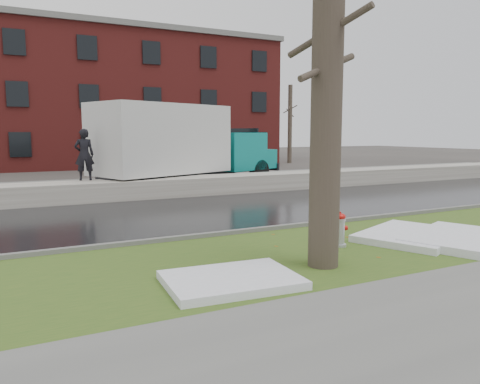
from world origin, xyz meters
name	(u,v)px	position (x,y,z in m)	size (l,w,h in m)	color
ground	(274,241)	(0.00, 0.00, 0.00)	(120.00, 120.00, 0.00)	#47423D
verge	(304,252)	(0.00, -1.25, 0.02)	(60.00, 4.50, 0.04)	#31511B
sidewalk	(453,311)	(0.00, -5.00, 0.03)	(60.00, 3.00, 0.05)	slate
road	(202,212)	(0.00, 4.50, 0.01)	(60.00, 7.00, 0.03)	black
parking_lot	(135,186)	(0.00, 13.00, 0.01)	(60.00, 9.00, 0.03)	slate
curb	(254,231)	(0.00, 1.00, 0.07)	(60.00, 0.15, 0.14)	slate
snowbank	(162,188)	(0.00, 8.70, 0.38)	(60.00, 1.60, 0.75)	#BAB6AA
brick_building	(105,102)	(2.00, 30.00, 5.00)	(26.00, 12.00, 10.00)	maroon
bg_tree_right	(290,123)	(16.00, 24.00, 3.33)	(1.40, 1.62, 6.50)	brown
fire_hydrant	(339,228)	(0.96, -1.22, 0.46)	(0.39, 0.33, 0.79)	#A9ABB1
tree	(327,71)	(-0.30, -2.30, 3.69)	(1.49, 1.74, 7.25)	brown
box_truck	(182,145)	(1.63, 10.79, 2.00)	(11.21, 5.99, 3.79)	black
worker	(84,155)	(-2.88, 9.30, 1.74)	(0.72, 0.47, 1.97)	black
snow_patch_near	(412,235)	(3.01, -1.42, 0.12)	(2.60, 2.00, 0.16)	white
snow_patch_far	(231,280)	(-2.35, -2.50, 0.11)	(2.20, 1.60, 0.14)	white
snow_patch_side	(457,238)	(3.68, -2.15, 0.13)	(2.80, 1.80, 0.18)	white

